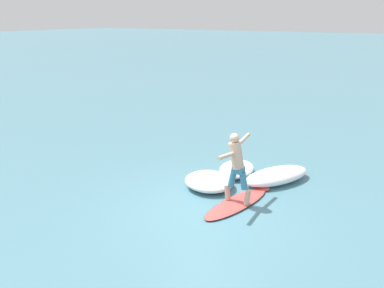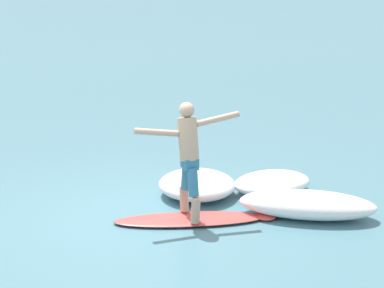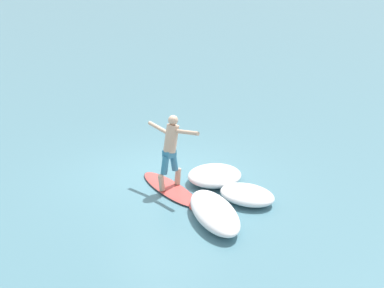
# 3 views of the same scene
# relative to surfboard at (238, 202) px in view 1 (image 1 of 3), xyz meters

# --- Properties ---
(ground_plane) EXTENTS (200.00, 200.00, 0.00)m
(ground_plane) POSITION_rel_surfboard_xyz_m (-0.76, 0.49, -0.04)
(ground_plane) COLOR teal
(surfboard) EXTENTS (2.43, 1.08, 0.21)m
(surfboard) POSITION_rel_surfboard_xyz_m (0.00, 0.00, 0.00)
(surfboard) COLOR #E24F49
(surfboard) RESTS_ON ground
(surfer) EXTENTS (1.58, 0.69, 1.69)m
(surfer) POSITION_rel_surfboard_xyz_m (-0.04, 0.06, 1.02)
(surfer) COLOR tan
(surfer) RESTS_ON surfboard
(wave_foam_at_tail) EXTENTS (1.36, 1.45, 0.36)m
(wave_foam_at_tail) POSITION_rel_surfboard_xyz_m (0.42, 1.03, 0.15)
(wave_foam_at_tail) COLOR white
(wave_foam_at_tail) RESTS_ON ground
(wave_foam_at_nose) EXTENTS (1.37, 1.07, 0.32)m
(wave_foam_at_nose) POSITION_rel_surfboard_xyz_m (1.59, 0.78, 0.13)
(wave_foam_at_nose) COLOR white
(wave_foam_at_nose) RESTS_ON ground
(wave_foam_beside) EXTENTS (2.17, 1.72, 0.38)m
(wave_foam_beside) POSITION_rel_surfboard_xyz_m (1.67, -0.36, 0.15)
(wave_foam_beside) COLOR white
(wave_foam_beside) RESTS_ON ground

